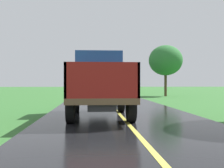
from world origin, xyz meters
The scene contains 2 objects.
banana_truck_near centered at (-0.90, 11.59, 1.48)m, with size 2.38×5.82×2.80m.
roadside_tree_near_left centered at (6.73, 29.12, 3.86)m, with size 3.62×3.62×5.51m.
Camera 1 is at (-1.21, -0.60, 1.45)m, focal length 44.93 mm.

